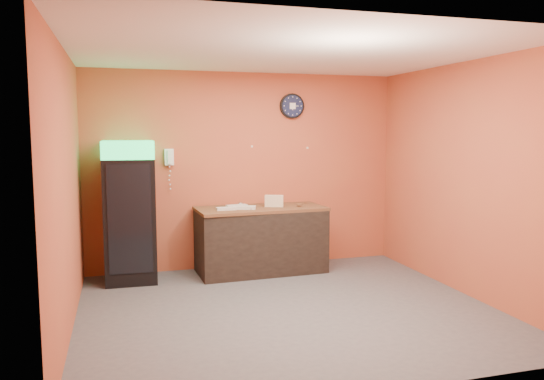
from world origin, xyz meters
name	(u,v)px	position (x,y,z in m)	size (l,w,h in m)	color
floor	(287,309)	(0.00, 0.00, 0.00)	(4.50, 4.50, 0.00)	#47474C
back_wall	(245,171)	(0.00, 2.00, 1.40)	(4.50, 0.02, 2.80)	#AF4831
left_wall	(66,191)	(-2.25, 0.00, 1.40)	(0.02, 4.00, 2.80)	#AF4831
right_wall	(466,179)	(2.25, 0.00, 1.40)	(0.02, 4.00, 2.80)	#AF4831
ceiling	(288,52)	(0.00, 0.00, 2.80)	(4.50, 4.00, 0.02)	white
beverage_cooler	(130,214)	(-1.63, 1.61, 0.90)	(0.66, 0.67, 1.85)	black
prep_counter	(261,241)	(0.13, 1.61, 0.44)	(1.75, 0.78, 0.88)	black
wall_clock	(292,106)	(0.70, 1.97, 2.33)	(0.36, 0.06, 0.36)	black
wall_phone	(169,157)	(-1.09, 1.95, 1.61)	(0.12, 0.11, 0.23)	white
butcher_paper	(261,209)	(0.13, 1.61, 0.90)	(1.77, 0.79, 0.04)	brown
sub_roll_stack	(274,201)	(0.32, 1.60, 1.00)	(0.27, 0.18, 0.16)	beige
wrapped_sandwich_left	(226,209)	(-0.39, 1.49, 0.94)	(0.27, 0.10, 0.04)	beige
wrapped_sandwich_mid	(244,208)	(-0.14, 1.49, 0.94)	(0.31, 0.12, 0.04)	beige
wrapped_sandwich_right	(237,206)	(-0.21, 1.65, 0.94)	(0.29, 0.12, 0.04)	beige
kitchen_tool	(240,205)	(-0.13, 1.74, 0.95)	(0.06, 0.06, 0.06)	silver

